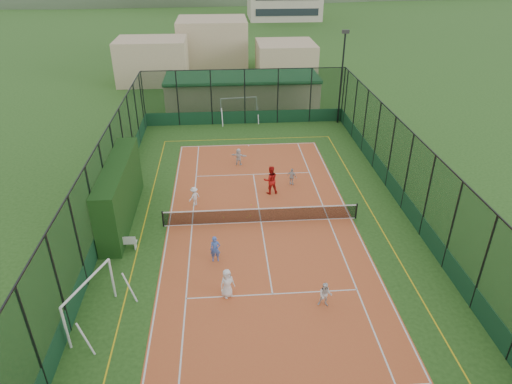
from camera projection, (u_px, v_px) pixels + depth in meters
The scene contains 18 objects.
ground at pixel (261, 222), 27.39m from camera, with size 300.00×300.00×0.00m, color #244C1A.
court_slab at pixel (261, 222), 27.39m from camera, with size 11.17×23.97×0.01m, color #C74B2C.
tennis_net at pixel (261, 215), 27.13m from camera, with size 11.67×0.12×1.06m, color black, non-canonical shape.
perimeter_fence at pixel (261, 186), 26.18m from camera, with size 18.12×34.12×5.00m, color black, non-canonical shape.
floodlight_ne at pixel (341, 78), 40.47m from camera, with size 0.60×0.26×8.25m, color black, non-canonical shape.
clubhouse at pixel (242, 91), 45.84m from camera, with size 15.20×7.20×3.15m, color tan, non-canonical shape.
hedge_left at pixel (120, 192), 26.93m from camera, with size 1.24×8.24×3.60m, color black.
white_bench at pixel (122, 242), 24.81m from camera, with size 1.61×0.44×0.91m, color white, non-canonical shape.
futsal_goal_near at pixel (91, 301), 19.79m from camera, with size 0.98×3.39×2.19m, color white, non-canonical shape.
futsal_goal_far at pixel (239, 110), 42.27m from camera, with size 3.44×1.00×2.22m, color white, non-canonical shape.
child_near_left at pixel (227, 283), 21.34m from camera, with size 0.74×0.48×1.51m, color white.
child_near_mid at pixel (215, 249), 23.74m from camera, with size 0.54×0.35×1.47m, color #4467C1.
child_near_right at pixel (325, 295), 20.81m from camera, with size 0.62×0.48×1.28m, color white.
child_far_left at pixel (194, 196), 28.84m from camera, with size 0.83×0.47×1.28m, color white.
child_far_right at pixel (292, 177), 31.30m from camera, with size 0.72×0.30×1.22m, color silver.
child_far_back at pixel (239, 157), 34.14m from camera, with size 1.20×0.38×1.29m, color white.
coach at pixel (271, 180), 30.08m from camera, with size 0.95×0.74×1.95m, color red.
tennis_balls at pixel (263, 211), 28.46m from camera, with size 5.17×1.57×0.07m.
Camera 1 is at (-2.08, -23.02, 14.81)m, focal length 32.00 mm.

